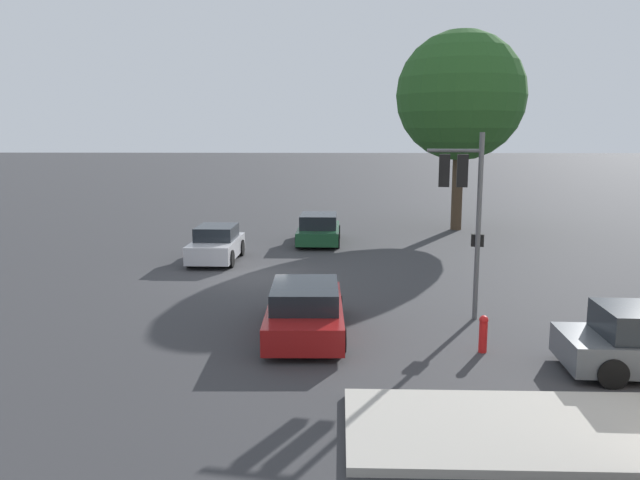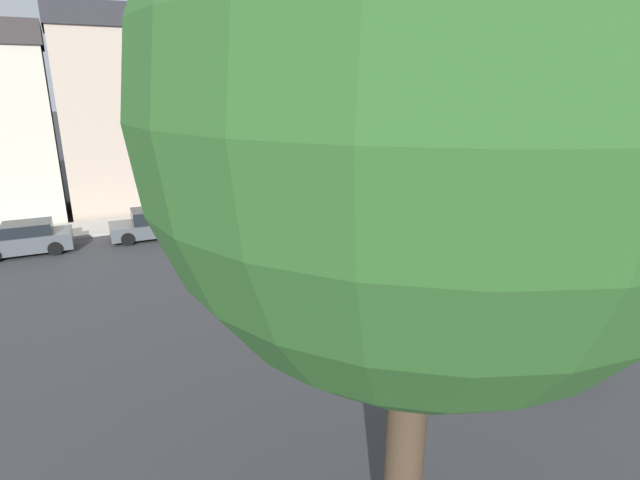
# 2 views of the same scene
# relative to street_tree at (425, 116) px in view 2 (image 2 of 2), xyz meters

# --- Properties ---
(ground_plane) EXTENTS (300.00, 300.00, 0.00)m
(ground_plane) POSITION_rel_street_tree_xyz_m (11.78, -9.58, -7.21)
(ground_plane) COLOR #333335
(street_tree) EXTENTS (6.88, 6.88, 10.68)m
(street_tree) POSITION_rel_street_tree_xyz_m (0.00, 0.00, 0.00)
(street_tree) COLOR #423323
(street_tree) RESTS_ON ground_plane
(traffic_signal) EXTENTS (0.54, 1.69, 5.27)m
(traffic_signal) POSITION_rel_street_tree_xyz_m (16.84, -3.00, -3.60)
(traffic_signal) COLOR #515456
(traffic_signal) RESTS_ON ground_plane
(crossing_car_0) EXTENTS (3.95, 1.89, 1.47)m
(crossing_car_0) POSITION_rel_street_tree_xyz_m (9.00, -11.54, -6.52)
(crossing_car_0) COLOR #B7B7BC
(crossing_car_0) RESTS_ON ground_plane
(crossing_car_1) EXTENTS (4.79, 2.16, 1.37)m
(crossing_car_1) POSITION_rel_street_tree_xyz_m (18.43, -7.33, -6.56)
(crossing_car_1) COLOR maroon
(crossing_car_1) RESTS_ON ground_plane
(crossing_car_2) EXTENTS (4.50, 2.08, 1.43)m
(crossing_car_2) POSITION_rel_street_tree_xyz_m (4.57, -7.44, -6.54)
(crossing_car_2) COLOR #194728
(crossing_car_2) RESTS_ON ground_plane
(parked_car_0) EXTENTS (2.13, 4.01, 1.49)m
(parked_car_0) POSITION_rel_street_tree_xyz_m (20.96, 0.46, -6.52)
(parked_car_0) COLOR #4C5156
(parked_car_0) RESTS_ON ground_plane
(parked_car_1) EXTENTS (1.99, 4.02, 1.47)m
(parked_car_1) POSITION_rel_street_tree_xyz_m (20.98, 6.11, -6.52)
(parked_car_1) COLOR #4C5156
(parked_car_1) RESTS_ON ground_plane
(fire_hydrant) EXTENTS (0.22, 0.22, 0.92)m
(fire_hydrant) POSITION_rel_street_tree_xyz_m (19.72, -2.94, -6.72)
(fire_hydrant) COLOR red
(fire_hydrant) RESTS_ON ground_plane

